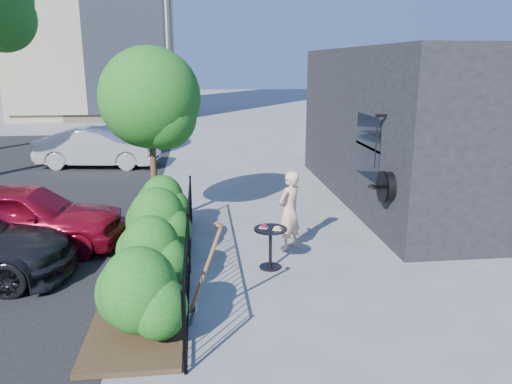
{
  "coord_description": "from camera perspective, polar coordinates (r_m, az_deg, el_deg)",
  "views": [
    {
      "loc": [
        -1.25,
        -8.34,
        3.66
      ],
      "look_at": [
        -0.19,
        0.97,
        1.2
      ],
      "focal_mm": 35.0,
      "sensor_mm": 36.0,
      "label": 1
    }
  ],
  "objects": [
    {
      "name": "ground",
      "position": [
        9.19,
        1.91,
        -8.77
      ],
      "size": [
        120.0,
        120.0,
        0.0
      ],
      "primitive_type": "plane",
      "color": "gray",
      "rests_on": "ground"
    },
    {
      "name": "shop_building",
      "position": [
        14.6,
        21.28,
        7.18
      ],
      "size": [
        6.22,
        9.0,
        4.0
      ],
      "color": "black",
      "rests_on": "ground"
    },
    {
      "name": "fence",
      "position": [
        8.9,
        -7.71,
        -5.82
      ],
      "size": [
        0.05,
        6.05,
        1.1
      ],
      "color": "black",
      "rests_on": "ground"
    },
    {
      "name": "planting_bed",
      "position": [
        9.14,
        -12.05,
        -8.97
      ],
      "size": [
        1.3,
        6.0,
        0.08
      ],
      "primitive_type": "cube",
      "color": "#382616",
      "rests_on": "ground"
    },
    {
      "name": "shrubs",
      "position": [
        8.98,
        -11.58,
        -4.85
      ],
      "size": [
        1.1,
        5.6,
        1.24
      ],
      "color": "#125316",
      "rests_on": "ground"
    },
    {
      "name": "patio_tree",
      "position": [
        11.17,
        -11.69,
        9.81
      ],
      "size": [
        2.2,
        2.2,
        3.94
      ],
      "color": "#3F2B19",
      "rests_on": "ground"
    },
    {
      "name": "cafe_table",
      "position": [
        9.04,
        1.67,
        -5.58
      ],
      "size": [
        0.6,
        0.6,
        0.81
      ],
      "rotation": [
        0.0,
        0.0,
        -0.33
      ],
      "color": "black",
      "rests_on": "ground"
    },
    {
      "name": "woman",
      "position": [
        9.87,
        3.83,
        -2.15
      ],
      "size": [
        0.69,
        0.68,
        1.6
      ],
      "primitive_type": "imported",
      "rotation": [
        0.0,
        0.0,
        3.88
      ],
      "color": "beige",
      "rests_on": "ground"
    },
    {
      "name": "shovel",
      "position": [
        7.2,
        -6.04,
        -9.87
      ],
      "size": [
        0.53,
        0.2,
        1.53
      ],
      "color": "brown",
      "rests_on": "ground"
    },
    {
      "name": "car_red",
      "position": [
        10.92,
        -25.22,
        -2.59
      ],
      "size": [
        4.08,
        1.88,
        1.36
      ],
      "primitive_type": "imported",
      "rotation": [
        0.0,
        0.0,
        1.5
      ],
      "color": "maroon",
      "rests_on": "ground"
    },
    {
      "name": "car_silver",
      "position": [
        18.63,
        -17.64,
        4.84
      ],
      "size": [
        4.35,
        2.02,
        1.38
      ],
      "primitive_type": "imported",
      "rotation": [
        0.0,
        0.0,
        1.43
      ],
      "color": "#A9A9AD",
      "rests_on": "ground"
    }
  ]
}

